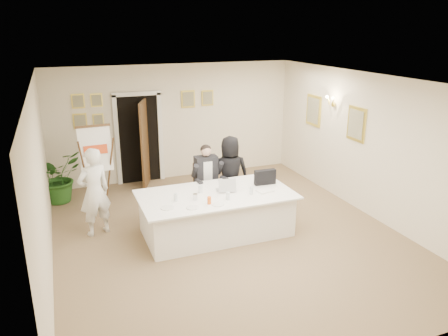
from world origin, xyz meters
name	(u,v)px	position (x,y,z in m)	size (l,w,h in m)	color
floor	(227,234)	(0.00, 0.00, 0.00)	(7.00, 7.00, 0.00)	brown
ceiling	(227,80)	(0.00, 0.00, 2.80)	(6.00, 7.00, 0.02)	white
wall_back	(175,122)	(0.00, 3.50, 1.40)	(6.00, 0.10, 2.80)	white
wall_front	(352,256)	(0.00, -3.50, 1.40)	(6.00, 0.10, 2.80)	white
wall_left	(41,183)	(-3.00, 0.00, 1.40)	(0.10, 7.00, 2.80)	white
wall_right	(368,145)	(3.00, 0.00, 1.40)	(0.10, 7.00, 2.80)	white
doorway	(141,141)	(-0.88, 3.32, 1.04)	(1.14, 0.86, 2.20)	black
pictures_back_wall	(141,106)	(-0.80, 3.47, 1.85)	(3.40, 0.06, 0.80)	#E5CF4E
pictures_right_wall	(333,117)	(2.97, 1.20, 1.75)	(0.06, 2.20, 0.80)	#E5CF4E
wall_sconce	(332,101)	(2.90, 1.20, 2.10)	(0.20, 0.30, 0.24)	gold
conference_table	(216,213)	(-0.16, 0.14, 0.39)	(2.76, 1.47, 0.78)	white
seated_man	(207,179)	(0.01, 1.14, 0.71)	(0.61, 0.65, 1.42)	black
flip_chart	(97,173)	(-2.05, 1.91, 0.83)	(0.63, 0.42, 1.79)	#382111
standing_man	(94,192)	(-2.20, 0.90, 0.82)	(0.59, 0.39, 1.63)	white
standing_woman	(230,173)	(0.50, 1.09, 0.78)	(0.76, 0.49, 1.55)	black
potted_palm	(58,177)	(-2.80, 2.81, 0.55)	(1.00, 0.86, 1.11)	#22561C
laptop	(225,183)	(0.05, 0.22, 0.91)	(0.32, 0.34, 0.28)	#B7BABC
laptop_bag	(265,177)	(0.88, 0.26, 0.92)	(0.41, 0.11, 0.29)	black
paper_stack	(265,191)	(0.71, -0.08, 0.79)	(0.29, 0.20, 0.03)	white
plate_left	(167,208)	(-1.13, -0.19, 0.78)	(0.24, 0.24, 0.01)	white
plate_mid	(193,208)	(-0.74, -0.33, 0.78)	(0.21, 0.21, 0.01)	white
plate_near	(218,204)	(-0.30, -0.36, 0.78)	(0.21, 0.21, 0.01)	white
glass_a	(176,197)	(-0.92, 0.07, 0.84)	(0.07, 0.07, 0.14)	silver
glass_b	(228,196)	(-0.07, -0.21, 0.84)	(0.07, 0.07, 0.14)	silver
glass_c	(251,191)	(0.42, -0.12, 0.84)	(0.06, 0.06, 0.14)	silver
glass_d	(200,189)	(-0.40, 0.29, 0.84)	(0.07, 0.07, 0.14)	silver
oj_glass	(209,200)	(-0.43, -0.27, 0.84)	(0.07, 0.07, 0.13)	#E45A13
steel_jug	(195,197)	(-0.60, -0.01, 0.83)	(0.08, 0.08, 0.11)	silver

